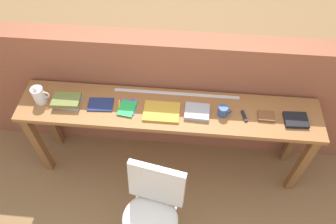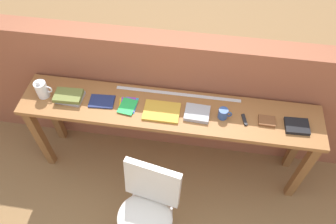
{
  "view_description": "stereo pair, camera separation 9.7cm",
  "coord_description": "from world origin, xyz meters",
  "px_view_note": "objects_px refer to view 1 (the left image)",
  "views": [
    {
      "loc": [
        0.15,
        -1.38,
        2.97
      ],
      "look_at": [
        0.0,
        0.25,
        0.9
      ],
      "focal_mm": 35.0,
      "sensor_mm": 36.0,
      "label": 1
    },
    {
      "loc": [
        0.24,
        -1.37,
        2.97
      ],
      "look_at": [
        0.0,
        0.25,
        0.9
      ],
      "focal_mm": 35.0,
      "sensor_mm": 36.0,
      "label": 2
    }
  ],
  "objects_px": {
    "chair_white_moulded": "(152,207)",
    "magazine_cycling": "(101,104)",
    "pitcher_white": "(39,95)",
    "book_open_centre": "(162,112)",
    "multitool_folded": "(244,116)",
    "book_repair_rightmost": "(296,120)",
    "leather_journal_brown": "(266,116)",
    "pamphlet_pile_colourful": "(127,107)",
    "book_stack_leftmost": "(67,101)",
    "mug": "(223,111)"
  },
  "relations": [
    {
      "from": "book_stack_leftmost",
      "to": "multitool_folded",
      "type": "distance_m",
      "value": 1.45
    },
    {
      "from": "book_stack_leftmost",
      "to": "mug",
      "type": "relative_size",
      "value": 2.12
    },
    {
      "from": "multitool_folded",
      "to": "chair_white_moulded",
      "type": "bearing_deg",
      "value": -134.99
    },
    {
      "from": "leather_journal_brown",
      "to": "pitcher_white",
      "type": "bearing_deg",
      "value": -179.18
    },
    {
      "from": "book_open_centre",
      "to": "book_repair_rightmost",
      "type": "distance_m",
      "value": 1.07
    },
    {
      "from": "magazine_cycling",
      "to": "leather_journal_brown",
      "type": "bearing_deg",
      "value": -4.11
    },
    {
      "from": "pamphlet_pile_colourful",
      "to": "mug",
      "type": "relative_size",
      "value": 1.81
    },
    {
      "from": "chair_white_moulded",
      "to": "book_stack_leftmost",
      "type": "relative_size",
      "value": 3.82
    },
    {
      "from": "book_stack_leftmost",
      "to": "pamphlet_pile_colourful",
      "type": "bearing_deg",
      "value": -0.61
    },
    {
      "from": "chair_white_moulded",
      "to": "magazine_cycling",
      "type": "bearing_deg",
      "value": 125.84
    },
    {
      "from": "leather_journal_brown",
      "to": "pamphlet_pile_colourful",
      "type": "bearing_deg",
      "value": -178.85
    },
    {
      "from": "pitcher_white",
      "to": "chair_white_moulded",
      "type": "bearing_deg",
      "value": -34.63
    },
    {
      "from": "pamphlet_pile_colourful",
      "to": "leather_journal_brown",
      "type": "bearing_deg",
      "value": 0.16
    },
    {
      "from": "pitcher_white",
      "to": "book_open_centre",
      "type": "height_order",
      "value": "pitcher_white"
    },
    {
      "from": "chair_white_moulded",
      "to": "pitcher_white",
      "type": "relative_size",
      "value": 4.85
    },
    {
      "from": "magazine_cycling",
      "to": "leather_journal_brown",
      "type": "distance_m",
      "value": 1.35
    },
    {
      "from": "chair_white_moulded",
      "to": "pitcher_white",
      "type": "bearing_deg",
      "value": 145.37
    },
    {
      "from": "pamphlet_pile_colourful",
      "to": "book_open_centre",
      "type": "xyz_separation_m",
      "value": [
        0.29,
        -0.02,
        0.0
      ]
    },
    {
      "from": "pitcher_white",
      "to": "mug",
      "type": "bearing_deg",
      "value": -0.32
    },
    {
      "from": "pitcher_white",
      "to": "leather_journal_brown",
      "type": "distance_m",
      "value": 1.85
    },
    {
      "from": "book_open_centre",
      "to": "book_repair_rightmost",
      "type": "height_order",
      "value": "book_repair_rightmost"
    },
    {
      "from": "book_stack_leftmost",
      "to": "pamphlet_pile_colourful",
      "type": "distance_m",
      "value": 0.5
    },
    {
      "from": "leather_journal_brown",
      "to": "book_open_centre",
      "type": "bearing_deg",
      "value": -177.21
    },
    {
      "from": "leather_journal_brown",
      "to": "book_repair_rightmost",
      "type": "height_order",
      "value": "book_repair_rightmost"
    },
    {
      "from": "pamphlet_pile_colourful",
      "to": "book_repair_rightmost",
      "type": "bearing_deg",
      "value": -0.64
    },
    {
      "from": "book_repair_rightmost",
      "to": "multitool_folded",
      "type": "bearing_deg",
      "value": 176.46
    },
    {
      "from": "chair_white_moulded",
      "to": "book_open_centre",
      "type": "height_order",
      "value": "book_open_centre"
    },
    {
      "from": "pitcher_white",
      "to": "magazine_cycling",
      "type": "bearing_deg",
      "value": 0.24
    },
    {
      "from": "chair_white_moulded",
      "to": "pitcher_white",
      "type": "xyz_separation_m",
      "value": [
        -1.0,
        0.69,
        0.43
      ]
    },
    {
      "from": "pamphlet_pile_colourful",
      "to": "multitool_folded",
      "type": "distance_m",
      "value": 0.96
    },
    {
      "from": "multitool_folded",
      "to": "leather_journal_brown",
      "type": "height_order",
      "value": "leather_journal_brown"
    },
    {
      "from": "book_open_centre",
      "to": "multitool_folded",
      "type": "bearing_deg",
      "value": 1.35
    },
    {
      "from": "magazine_cycling",
      "to": "book_repair_rightmost",
      "type": "height_order",
      "value": "book_repair_rightmost"
    },
    {
      "from": "mug",
      "to": "chair_white_moulded",
      "type": "bearing_deg",
      "value": -126.37
    },
    {
      "from": "chair_white_moulded",
      "to": "pamphlet_pile_colourful",
      "type": "height_order",
      "value": "pamphlet_pile_colourful"
    },
    {
      "from": "book_repair_rightmost",
      "to": "magazine_cycling",
      "type": "bearing_deg",
      "value": 176.63
    },
    {
      "from": "book_open_centre",
      "to": "leather_journal_brown",
      "type": "bearing_deg",
      "value": 1.77
    },
    {
      "from": "chair_white_moulded",
      "to": "book_repair_rightmost",
      "type": "height_order",
      "value": "book_repair_rightmost"
    },
    {
      "from": "chair_white_moulded",
      "to": "multitool_folded",
      "type": "height_order",
      "value": "multitool_folded"
    },
    {
      "from": "book_stack_leftmost",
      "to": "mug",
      "type": "xyz_separation_m",
      "value": [
        1.28,
        -0.0,
        0.01
      ]
    },
    {
      "from": "book_stack_leftmost",
      "to": "magazine_cycling",
      "type": "bearing_deg",
      "value": 1.19
    },
    {
      "from": "magazine_cycling",
      "to": "pitcher_white",
      "type": "bearing_deg",
      "value": 176.46
    },
    {
      "from": "pamphlet_pile_colourful",
      "to": "multitool_folded",
      "type": "xyz_separation_m",
      "value": [
        0.96,
        -0.01,
        0.0
      ]
    },
    {
      "from": "pamphlet_pile_colourful",
      "to": "leather_journal_brown",
      "type": "xyz_separation_m",
      "value": [
        1.13,
        0.0,
        0.0
      ]
    },
    {
      "from": "chair_white_moulded",
      "to": "book_stack_leftmost",
      "type": "distance_m",
      "value": 1.11
    },
    {
      "from": "pamphlet_pile_colourful",
      "to": "multitool_folded",
      "type": "relative_size",
      "value": 1.81
    },
    {
      "from": "pitcher_white",
      "to": "mug",
      "type": "relative_size",
      "value": 1.67
    },
    {
      "from": "pitcher_white",
      "to": "magazine_cycling",
      "type": "height_order",
      "value": "pitcher_white"
    },
    {
      "from": "mug",
      "to": "multitool_folded",
      "type": "height_order",
      "value": "mug"
    },
    {
      "from": "mug",
      "to": "leather_journal_brown",
      "type": "height_order",
      "value": "mug"
    }
  ]
}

